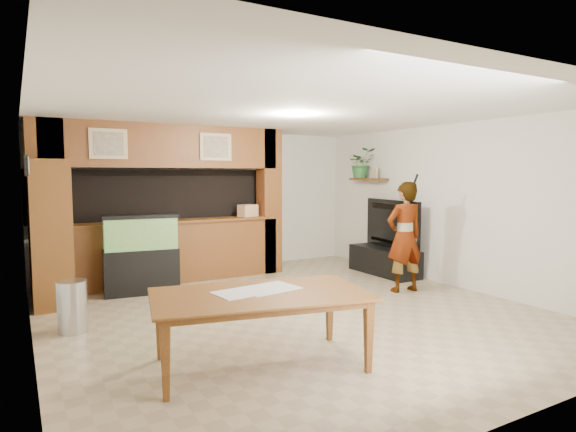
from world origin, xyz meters
TOP-DOWN VIEW (x-y plane):
  - floor at (0.00, 0.00)m, footprint 6.50×6.50m
  - ceiling at (0.00, 0.00)m, footprint 6.50×6.50m
  - wall_back at (0.00, 3.25)m, footprint 6.00×0.00m
  - wall_left at (-3.00, 0.00)m, footprint 0.00×6.50m
  - wall_right at (3.00, 0.00)m, footprint 0.00×6.50m
  - partition at (-0.95, 2.64)m, footprint 4.20×0.99m
  - wall_clock at (-2.97, 1.00)m, footprint 0.05×0.25m
  - wall_shelf at (2.85, 1.95)m, footprint 0.25×0.90m
  - pantry_cabinet at (-2.70, 1.85)m, footprint 0.50×0.82m
  - trash_can at (-2.58, 0.51)m, footprint 0.32×0.32m
  - aquarium at (-1.48, 1.95)m, footprint 1.08×0.41m
  - tv_stand at (2.65, 1.22)m, footprint 0.52×1.42m
  - television at (2.65, 1.22)m, footprint 0.36×1.52m
  - photo_frame at (2.85, 1.76)m, footprint 0.05×0.16m
  - potted_plant at (2.82, 2.14)m, footprint 0.64×0.59m
  - person at (2.05, 0.08)m, footprint 0.66×0.47m
  - microphone at (2.10, -0.08)m, footprint 0.03×0.10m
  - dining_table at (-1.16, -1.46)m, footprint 2.17×1.49m
  - newspaper_a at (-1.01, -1.32)m, footprint 0.60×0.48m
  - newspaper_b at (-1.29, -1.33)m, footprint 0.55×0.43m
  - counter_box at (0.52, 2.45)m, footprint 0.37×0.30m

SIDE VIEW (x-z plane):
  - floor at x=0.00m, z-range 0.00..0.00m
  - tv_stand at x=2.65m, z-range 0.00..0.47m
  - trash_can at x=-2.58m, z-range 0.00..0.59m
  - dining_table at x=-1.16m, z-range 0.00..0.70m
  - aquarium at x=-1.48m, z-range -0.01..1.19m
  - newspaper_b at x=-1.29m, z-range 0.70..0.70m
  - newspaper_a at x=-1.01m, z-range 0.70..0.71m
  - person at x=2.05m, z-range 0.00..1.69m
  - television at x=2.65m, z-range 0.47..1.34m
  - pantry_cabinet at x=-2.70m, z-range 0.00..1.99m
  - counter_box at x=0.52m, z-range 1.04..1.25m
  - wall_back at x=0.00m, z-range -1.70..4.30m
  - wall_left at x=-3.00m, z-range -1.95..4.55m
  - wall_right at x=3.00m, z-range -1.95..4.55m
  - partition at x=-0.95m, z-range 0.01..2.61m
  - wall_shelf at x=2.85m, z-range 1.68..1.72m
  - microphone at x=2.10m, z-range 1.65..1.81m
  - photo_frame at x=2.85m, z-range 1.72..1.93m
  - wall_clock at x=-2.97m, z-range 1.77..2.02m
  - potted_plant at x=2.82m, z-range 1.72..2.30m
  - ceiling at x=0.00m, z-range 2.60..2.60m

